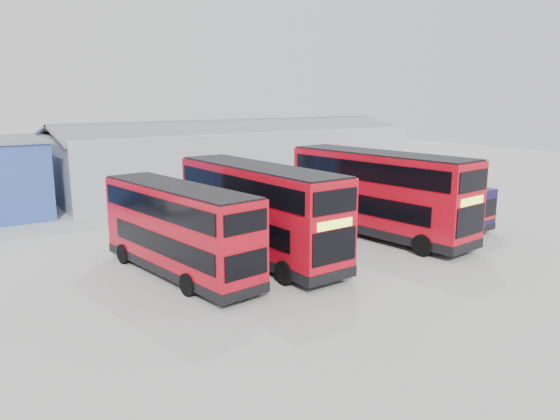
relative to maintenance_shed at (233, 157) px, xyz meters
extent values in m
plane|color=#9C9C97|center=(-8.00, -20.00, -2.60)|extent=(120.00, 120.00, 0.00)
cube|color=#9CA2AA|center=(0.00, 0.00, -0.10)|extent=(30.00, 12.00, 5.00)
cube|color=slate|center=(0.00, -2.80, 2.65)|extent=(30.50, 6.33, 1.29)
cube|color=slate|center=(0.00, 2.80, 2.65)|extent=(30.50, 6.33, 1.29)
cube|color=#B50A19|center=(-13.53, -20.42, -0.42)|extent=(3.72, 9.89, 3.72)
cube|color=black|center=(-13.53, -20.42, -2.10)|extent=(3.76, 9.93, 0.41)
cube|color=black|center=(-12.32, -20.61, -0.86)|extent=(1.27, 8.09, 0.87)
cube|color=black|center=(-14.62, -20.96, -0.86)|extent=(1.27, 8.09, 0.87)
cube|color=black|center=(-12.37, -20.25, 0.71)|extent=(1.41, 9.00, 0.87)
cube|color=black|center=(-14.68, -20.60, 0.71)|extent=(1.41, 9.00, 0.87)
cube|color=black|center=(-14.25, -15.64, -0.95)|extent=(2.05, 0.36, 1.24)
cube|color=black|center=(-14.25, -15.64, 0.71)|extent=(2.05, 0.36, 0.87)
cube|color=#C7F934|center=(-14.25, -15.63, -0.12)|extent=(1.64, 0.28, 0.32)
cube|color=black|center=(-12.80, -25.21, -0.95)|extent=(2.01, 0.35, 1.01)
cube|color=black|center=(-12.80, -25.21, 0.71)|extent=(2.01, 0.35, 0.83)
cube|color=black|center=(-13.53, -20.42, 1.46)|extent=(3.56, 9.73, 0.09)
cylinder|color=black|center=(-12.94, -16.94, -2.13)|extent=(0.43, 0.99, 0.96)
cylinder|color=black|center=(-15.12, -17.27, -2.13)|extent=(0.43, 0.99, 0.96)
cylinder|color=black|center=(-12.07, -22.67, -2.13)|extent=(0.43, 0.99, 0.96)
cylinder|color=black|center=(-14.25, -23.00, -2.13)|extent=(0.43, 0.99, 0.96)
cube|color=#B50A19|center=(-9.26, -20.15, -0.13)|extent=(3.32, 11.09, 4.22)
cube|color=black|center=(-9.26, -20.15, -2.03)|extent=(3.37, 11.14, 0.47)
cube|color=black|center=(-10.60, -19.82, -0.62)|extent=(0.66, 9.26, 0.99)
cube|color=black|center=(-7.96, -19.65, -0.62)|extent=(0.66, 9.26, 0.99)
cube|color=black|center=(-10.58, -20.24, 1.15)|extent=(0.73, 10.30, 0.99)
cube|color=black|center=(-7.94, -20.06, 1.15)|extent=(0.73, 10.30, 0.99)
cube|color=black|center=(-8.89, -25.63, -0.73)|extent=(2.34, 0.21, 1.41)
cube|color=black|center=(-8.89, -25.63, 1.15)|extent=(2.34, 0.21, 0.99)
cube|color=#C7F934|center=(-8.89, -25.64, 0.21)|extent=(1.87, 0.17, 0.36)
cube|color=black|center=(-9.62, -14.67, -0.73)|extent=(2.29, 0.20, 1.15)
cube|color=black|center=(-9.62, -14.67, 1.15)|extent=(2.29, 0.20, 0.94)
cube|color=black|center=(-9.26, -20.15, 2.00)|extent=(3.15, 10.92, 0.10)
cylinder|color=black|center=(-10.25, -24.03, -2.06)|extent=(0.40, 1.10, 1.08)
cylinder|color=black|center=(-7.76, -23.86, -2.06)|extent=(0.40, 1.10, 1.08)
cylinder|color=black|center=(-10.69, -17.48, -2.06)|extent=(0.40, 1.10, 1.08)
cylinder|color=black|center=(-8.19, -17.31, -2.06)|extent=(0.40, 1.10, 1.08)
cube|color=#B50A19|center=(-1.35, -20.13, -0.03)|extent=(4.21, 11.66, 4.40)
cube|color=black|center=(-1.35, -20.13, -2.01)|extent=(4.26, 11.71, 0.49)
cube|color=black|center=(-2.77, -19.88, -0.54)|extent=(1.34, 9.58, 1.03)
cube|color=black|center=(-0.04, -19.52, -0.54)|extent=(1.34, 9.58, 1.03)
cube|color=black|center=(-2.71, -20.31, 1.30)|extent=(1.49, 10.66, 1.03)
cube|color=black|center=(0.02, -19.95, 1.30)|extent=(1.49, 10.66, 1.03)
cube|color=black|center=(-0.58, -25.80, -0.65)|extent=(2.43, 0.38, 1.47)
cube|color=black|center=(-0.58, -25.80, 1.30)|extent=(2.43, 0.38, 1.03)
cube|color=#C7F934|center=(-0.58, -25.81, 0.33)|extent=(1.94, 0.30, 0.38)
cube|color=black|center=(-2.11, -14.46, -0.65)|extent=(2.37, 0.37, 1.19)
cube|color=black|center=(-2.11, -14.46, 1.30)|extent=(2.37, 0.37, 0.98)
cube|color=black|center=(-1.35, -20.13, 2.19)|extent=(4.03, 11.47, 0.11)
cylinder|color=black|center=(-2.11, -24.23, -2.04)|extent=(0.50, 1.17, 1.13)
cylinder|color=black|center=(0.47, -23.88, -2.04)|extent=(0.50, 1.17, 1.13)
cylinder|color=black|center=(-3.02, -17.45, -2.04)|extent=(0.50, 1.17, 1.13)
cylinder|color=black|center=(-0.44, -17.11, -2.04)|extent=(0.50, 1.17, 1.13)
cube|color=#0C0D39|center=(3.17, -18.65, -1.12)|extent=(3.35, 9.95, 2.35)
cube|color=black|center=(3.17, -18.65, -2.13)|extent=(3.39, 9.99, 0.35)
cube|color=#B8190E|center=(3.17, -18.65, -1.54)|extent=(3.38, 9.98, 0.22)
cube|color=black|center=(4.32, -18.78, -0.74)|extent=(1.01, 8.11, 0.84)
cube|color=black|center=(2.08, -19.05, -0.74)|extent=(1.01, 8.11, 0.84)
cube|color=black|center=(2.59, -13.79, -0.96)|extent=(1.99, 0.28, 1.15)
cube|color=black|center=(3.74, -23.51, -0.96)|extent=(1.94, 0.27, 0.98)
cylinder|color=black|center=(3.82, -15.09, -2.14)|extent=(0.39, 0.95, 0.92)
cylinder|color=black|center=(1.70, -15.34, -2.14)|extent=(0.39, 0.95, 0.92)
cylinder|color=black|center=(4.55, -21.25, -2.14)|extent=(0.39, 0.95, 0.92)
cylinder|color=black|center=(2.43, -21.51, -2.14)|extent=(0.39, 0.95, 0.92)
camera|label=1|loc=(-22.45, -42.55, 5.39)|focal=35.00mm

